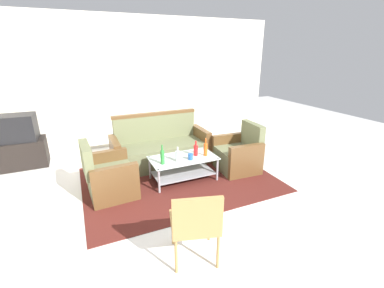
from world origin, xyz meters
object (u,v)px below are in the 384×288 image
(bottle_clear, at_px, (178,156))
(bottle_red, at_px, (196,150))
(tv_stand, at_px, (23,153))
(armchair_right, at_px, (238,155))
(bottle_green, at_px, (162,157))
(couch, at_px, (160,149))
(cup, at_px, (190,157))
(television, at_px, (17,128))
(wicker_chair, at_px, (195,222))
(coffee_table, at_px, (183,165))
(bottle_orange, at_px, (206,149))
(armchair_left, at_px, (109,177))

(bottle_clear, xyz_separation_m, bottle_red, (0.37, 0.10, 0.01))
(tv_stand, bearing_deg, bottle_red, -32.28)
(armchair_right, bearing_deg, bottle_green, 96.30)
(couch, distance_m, cup, 0.95)
(bottle_green, relative_size, television, 0.50)
(bottle_red, height_order, tv_stand, bottle_red)
(bottle_green, height_order, tv_stand, bottle_green)
(bottle_red, distance_m, television, 3.29)
(television, bearing_deg, bottle_red, 151.50)
(bottle_green, bearing_deg, wicker_chair, -96.78)
(coffee_table, distance_m, wicker_chair, 1.85)
(cup, bearing_deg, bottle_orange, 9.61)
(bottle_red, height_order, wicker_chair, wicker_chair)
(armchair_left, relative_size, armchair_right, 1.00)
(coffee_table, distance_m, bottle_orange, 0.46)
(couch, height_order, bottle_clear, couch)
(tv_stand, bearing_deg, armchair_right, -26.15)
(bottle_green, distance_m, tv_stand, 2.85)
(bottle_red, relative_size, wicker_chair, 0.31)
(armchair_left, distance_m, wicker_chair, 1.88)
(bottle_orange, bearing_deg, television, 147.94)
(couch, bearing_deg, bottle_red, 115.68)
(bottle_red, relative_size, television, 0.41)
(bottle_clear, bearing_deg, armchair_right, 3.50)
(armchair_right, bearing_deg, tv_stand, 67.14)
(couch, distance_m, armchair_right, 1.47)
(armchair_right, bearing_deg, bottle_red, 91.53)
(armchair_left, relative_size, wicker_chair, 1.01)
(couch, distance_m, bottle_orange, 1.03)
(couch, xyz_separation_m, wicker_chair, (-0.44, -2.54, 0.18))
(bottle_orange, relative_size, wicker_chair, 0.37)
(bottle_clear, height_order, bottle_red, bottle_red)
(cup, bearing_deg, tv_stand, 144.37)
(bottle_clear, bearing_deg, bottle_orange, 2.91)
(armchair_left, bearing_deg, bottle_green, 78.23)
(coffee_table, relative_size, cup, 11.00)
(cup, xyz_separation_m, television, (-2.62, 1.88, 0.30))
(bottle_green, xyz_separation_m, bottle_orange, (0.77, 0.03, -0.00))
(tv_stand, relative_size, wicker_chair, 0.95)
(armchair_left, bearing_deg, armchair_right, 85.66)
(tv_stand, xyz_separation_m, television, (0.00, 0.00, 0.50))
(bottle_red, bearing_deg, couch, 115.75)
(armchair_right, bearing_deg, wicker_chair, 139.26)
(tv_stand, bearing_deg, television, 86.18)
(armchair_left, distance_m, bottle_orange, 1.60)
(armchair_left, bearing_deg, television, -145.64)
(bottle_orange, height_order, television, television)
(coffee_table, bearing_deg, wicker_chair, -108.53)
(coffee_table, distance_m, television, 3.12)
(armchair_right, relative_size, bottle_red, 3.29)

